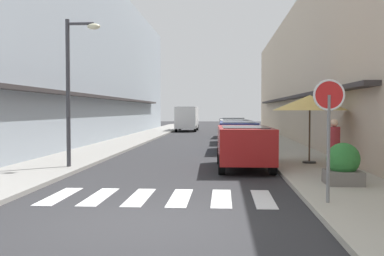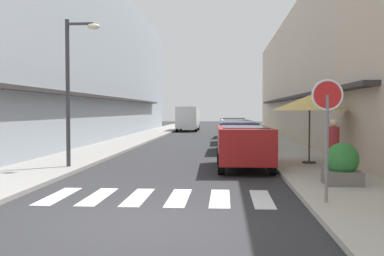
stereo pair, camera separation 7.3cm
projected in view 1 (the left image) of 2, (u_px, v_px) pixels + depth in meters
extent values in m
plane|color=#2B2B2D|center=(200.00, 143.00, 28.37)|extent=(111.40, 111.40, 0.00)
cube|color=gray|center=(127.00, 141.00, 28.68)|extent=(2.69, 70.89, 0.12)
cube|color=#ADA899|center=(273.00, 142.00, 28.06)|extent=(2.69, 70.89, 0.12)
cube|color=#939EA8|center=(75.00, 60.00, 30.27)|extent=(5.00, 47.57, 10.70)
cube|color=#332D2D|center=(116.00, 99.00, 30.18)|extent=(0.50, 33.30, 0.16)
cube|color=#C6B299|center=(332.00, 74.00, 29.16)|extent=(5.00, 47.57, 8.74)
cube|color=#332D2D|center=(288.00, 98.00, 29.41)|extent=(0.50, 33.30, 0.16)
cube|color=silver|center=(59.00, 196.00, 10.67)|extent=(0.45, 2.20, 0.01)
cube|color=silver|center=(99.00, 197.00, 10.60)|extent=(0.45, 2.20, 0.01)
cube|color=silver|center=(139.00, 197.00, 10.54)|extent=(0.45, 2.20, 0.01)
cube|color=silver|center=(180.00, 198.00, 10.47)|extent=(0.45, 2.20, 0.01)
cube|color=silver|center=(221.00, 198.00, 10.41)|extent=(0.45, 2.20, 0.01)
cube|color=silver|center=(263.00, 199.00, 10.35)|extent=(0.45, 2.20, 0.01)
cube|color=maroon|center=(244.00, 143.00, 15.62)|extent=(1.86, 4.30, 1.13)
cube|color=black|center=(244.00, 135.00, 15.39)|extent=(1.53, 2.42, 0.56)
cylinder|color=black|center=(220.00, 156.00, 17.08)|extent=(0.24, 0.65, 0.64)
cylinder|color=black|center=(263.00, 156.00, 17.01)|extent=(0.24, 0.65, 0.64)
cylinder|color=black|center=(222.00, 165.00, 14.27)|extent=(0.24, 0.65, 0.64)
cylinder|color=black|center=(273.00, 165.00, 14.20)|extent=(0.24, 0.65, 0.64)
cube|color=navy|center=(238.00, 134.00, 22.22)|extent=(1.76, 4.40, 1.13)
cube|color=black|center=(238.00, 128.00, 21.99)|extent=(1.48, 2.46, 0.56)
cylinder|color=black|center=(222.00, 143.00, 23.74)|extent=(0.22, 0.64, 0.64)
cylinder|color=black|center=(252.00, 143.00, 23.63)|extent=(0.22, 0.64, 0.64)
cylinder|color=black|center=(221.00, 147.00, 20.85)|extent=(0.22, 0.64, 0.64)
cylinder|color=black|center=(256.00, 148.00, 20.74)|extent=(0.22, 0.64, 0.64)
cube|color=silver|center=(235.00, 129.00, 27.86)|extent=(1.85, 4.27, 1.13)
cube|color=black|center=(235.00, 124.00, 27.64)|extent=(1.52, 2.40, 0.56)
cylinder|color=black|center=(221.00, 137.00, 29.31)|extent=(0.23, 0.64, 0.64)
cylinder|color=black|center=(246.00, 137.00, 29.24)|extent=(0.23, 0.64, 0.64)
cylinder|color=black|center=(222.00, 140.00, 26.52)|extent=(0.23, 0.64, 0.64)
cylinder|color=black|center=(250.00, 140.00, 26.45)|extent=(0.23, 0.64, 0.64)
cube|color=#4C5156|center=(233.00, 126.00, 34.10)|extent=(1.93, 4.35, 1.13)
cube|color=black|center=(233.00, 122.00, 33.87)|extent=(1.57, 2.46, 0.56)
cylinder|color=black|center=(223.00, 132.00, 35.61)|extent=(0.25, 0.65, 0.64)
cylinder|color=black|center=(243.00, 132.00, 35.43)|extent=(0.25, 0.65, 0.64)
cylinder|color=black|center=(221.00, 134.00, 32.80)|extent=(0.25, 0.65, 0.64)
cylinder|color=black|center=(243.00, 134.00, 32.63)|extent=(0.25, 0.65, 0.64)
cube|color=silver|center=(187.00, 117.00, 44.25)|extent=(1.95, 5.40, 2.03)
cube|color=black|center=(187.00, 110.00, 43.96)|extent=(1.64, 3.02, 0.56)
cylinder|color=black|center=(180.00, 127.00, 46.13)|extent=(0.22, 0.64, 0.64)
cylinder|color=black|center=(197.00, 127.00, 46.01)|extent=(0.22, 0.64, 0.64)
cylinder|color=black|center=(176.00, 129.00, 42.58)|extent=(0.22, 0.64, 0.64)
cylinder|color=black|center=(195.00, 129.00, 42.46)|extent=(0.22, 0.64, 0.64)
cylinder|color=slate|center=(328.00, 149.00, 9.33)|extent=(0.07, 0.07, 2.21)
cylinder|color=red|center=(329.00, 95.00, 9.29)|extent=(0.64, 0.03, 0.64)
torus|color=white|center=(329.00, 95.00, 9.29)|extent=(0.65, 0.05, 0.65)
cylinder|color=#38383D|center=(68.00, 93.00, 15.32)|extent=(0.14, 0.14, 4.95)
cylinder|color=#38383D|center=(81.00, 24.00, 15.20)|extent=(0.90, 0.10, 0.10)
ellipsoid|color=beige|center=(94.00, 26.00, 15.17)|extent=(0.44, 0.28, 0.20)
cylinder|color=#262626|center=(309.00, 162.00, 16.41)|extent=(0.48, 0.48, 0.06)
cylinder|color=#4C3823|center=(310.00, 133.00, 16.37)|extent=(0.06, 0.06, 2.18)
cone|color=#D8B259|center=(310.00, 103.00, 16.33)|extent=(2.69, 2.69, 0.55)
cube|color=slate|center=(343.00, 177.00, 11.68)|extent=(0.89, 0.89, 0.35)
sphere|color=#2D7533|center=(343.00, 159.00, 11.66)|extent=(0.84, 0.84, 0.84)
cylinder|color=#282B33|center=(334.00, 164.00, 12.75)|extent=(0.26, 0.26, 0.80)
cylinder|color=maroon|center=(334.00, 138.00, 12.72)|extent=(0.34, 0.34, 0.64)
sphere|color=tan|center=(334.00, 123.00, 12.70)|extent=(0.22, 0.22, 0.22)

